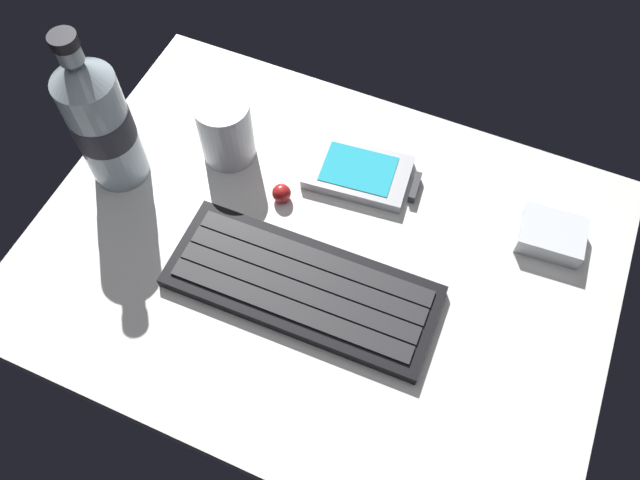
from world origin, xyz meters
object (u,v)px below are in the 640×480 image
handheld_device (364,174)px  juice_cup (226,132)px  charger_block (552,235)px  trackball_mouse (282,193)px  water_bottle (100,120)px  keyboard (305,287)px

handheld_device → juice_cup: juice_cup is taller
charger_block → trackball_mouse: size_ratio=3.18×
trackball_mouse → water_bottle: bearing=-168.7°
juice_cup → trackball_mouse: bearing=-22.5°
keyboard → water_bottle: bearing=167.5°
water_bottle → charger_block: bearing=12.1°
juice_cup → keyboard: bearing=-40.0°
charger_block → handheld_device: bearing=-179.6°
charger_block → juice_cup: bearing=-175.4°
keyboard → water_bottle: 28.49cm
water_bottle → charger_block: water_bottle is taller
charger_block → keyboard: bearing=-144.0°
handheld_device → water_bottle: 30.12cm
handheld_device → trackball_mouse: bearing=-139.6°
water_bottle → trackball_mouse: bearing=11.3°
charger_block → water_bottle: bearing=-167.9°
keyboard → water_bottle: water_bottle is taller
charger_block → trackball_mouse: 30.72cm
keyboard → juice_cup: juice_cup is taller
keyboard → juice_cup: bearing=140.0°
handheld_device → water_bottle: bearing=-158.9°
water_bottle → trackball_mouse: size_ratio=9.45×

